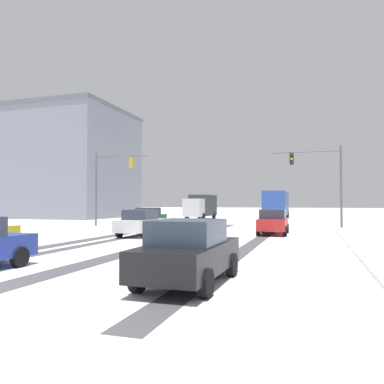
{
  "coord_description": "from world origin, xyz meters",
  "views": [
    {
      "loc": [
        8.04,
        -6.59,
        2.05
      ],
      "look_at": [
        0.0,
        18.82,
        2.8
      ],
      "focal_mm": 35.47,
      "sensor_mm": 36.0,
      "label": 1
    }
  ],
  "objects_px": {
    "car_white_third": "(141,223)",
    "car_black_fifth": "(189,251)",
    "traffic_signal_near_left": "(109,176)",
    "bus_oncoming": "(277,203)",
    "box_truck_delivery": "(201,206)",
    "traffic_signal_near_right": "(321,173)",
    "car_red_second": "(273,222)",
    "car_dark_green_lead": "(149,217)",
    "office_building_far_left_block": "(35,165)"
  },
  "relations": [
    {
      "from": "car_white_third",
      "to": "car_black_fifth",
      "type": "xyz_separation_m",
      "value": [
        7.0,
        -12.05,
        0.0
      ]
    },
    {
      "from": "traffic_signal_near_left",
      "to": "bus_oncoming",
      "type": "height_order",
      "value": "traffic_signal_near_left"
    },
    {
      "from": "box_truck_delivery",
      "to": "car_black_fifth",
      "type": "bearing_deg",
      "value": -74.27
    },
    {
      "from": "traffic_signal_near_right",
      "to": "bus_oncoming",
      "type": "bearing_deg",
      "value": 106.64
    },
    {
      "from": "car_red_second",
      "to": "bus_oncoming",
      "type": "xyz_separation_m",
      "value": [
        -1.77,
        22.96,
        1.18
      ]
    },
    {
      "from": "traffic_signal_near_left",
      "to": "car_dark_green_lead",
      "type": "relative_size",
      "value": 1.59
    },
    {
      "from": "car_black_fifth",
      "to": "car_red_second",
      "type": "bearing_deg",
      "value": 87.9
    },
    {
      "from": "car_black_fifth",
      "to": "car_dark_green_lead",
      "type": "bearing_deg",
      "value": 116.56
    },
    {
      "from": "traffic_signal_near_left",
      "to": "box_truck_delivery",
      "type": "bearing_deg",
      "value": 76.35
    },
    {
      "from": "traffic_signal_near_right",
      "to": "box_truck_delivery",
      "type": "xyz_separation_m",
      "value": [
        -13.89,
        13.82,
        -2.75
      ]
    },
    {
      "from": "car_red_second",
      "to": "office_building_far_left_block",
      "type": "xyz_separation_m",
      "value": [
        -36.18,
        20.78,
        6.66
      ]
    },
    {
      "from": "traffic_signal_near_left",
      "to": "traffic_signal_near_right",
      "type": "bearing_deg",
      "value": 6.17
    },
    {
      "from": "bus_oncoming",
      "to": "car_dark_green_lead",
      "type": "bearing_deg",
      "value": -117.25
    },
    {
      "from": "traffic_signal_near_right",
      "to": "traffic_signal_near_left",
      "type": "bearing_deg",
      "value": -173.83
    },
    {
      "from": "traffic_signal_near_right",
      "to": "car_white_third",
      "type": "distance_m",
      "value": 15.26
    },
    {
      "from": "traffic_signal_near_right",
      "to": "bus_oncoming",
      "type": "xyz_separation_m",
      "value": [
        -4.9,
        16.41,
        -2.39
      ]
    },
    {
      "from": "car_red_second",
      "to": "office_building_far_left_block",
      "type": "bearing_deg",
      "value": 150.13
    },
    {
      "from": "box_truck_delivery",
      "to": "car_dark_green_lead",
      "type": "bearing_deg",
      "value": -90.86
    },
    {
      "from": "car_red_second",
      "to": "box_truck_delivery",
      "type": "height_order",
      "value": "box_truck_delivery"
    },
    {
      "from": "car_white_third",
      "to": "car_black_fifth",
      "type": "distance_m",
      "value": 13.94
    },
    {
      "from": "bus_oncoming",
      "to": "traffic_signal_near_right",
      "type": "bearing_deg",
      "value": -73.36
    },
    {
      "from": "car_red_second",
      "to": "box_truck_delivery",
      "type": "relative_size",
      "value": 0.55
    },
    {
      "from": "car_white_third",
      "to": "office_building_far_left_block",
      "type": "height_order",
      "value": "office_building_far_left_block"
    },
    {
      "from": "car_red_second",
      "to": "car_black_fifth",
      "type": "distance_m",
      "value": 15.77
    },
    {
      "from": "office_building_far_left_block",
      "to": "car_dark_green_lead",
      "type": "bearing_deg",
      "value": -31.96
    },
    {
      "from": "car_red_second",
      "to": "bus_oncoming",
      "type": "height_order",
      "value": "bus_oncoming"
    },
    {
      "from": "traffic_signal_near_left",
      "to": "car_dark_green_lead",
      "type": "bearing_deg",
      "value": 6.76
    },
    {
      "from": "car_black_fifth",
      "to": "bus_oncoming",
      "type": "bearing_deg",
      "value": 91.76
    },
    {
      "from": "bus_oncoming",
      "to": "box_truck_delivery",
      "type": "relative_size",
      "value": 1.48
    },
    {
      "from": "box_truck_delivery",
      "to": "car_white_third",
      "type": "bearing_deg",
      "value": -82.5
    },
    {
      "from": "traffic_signal_near_right",
      "to": "car_dark_green_lead",
      "type": "height_order",
      "value": "traffic_signal_near_right"
    },
    {
      "from": "car_white_third",
      "to": "box_truck_delivery",
      "type": "height_order",
      "value": "box_truck_delivery"
    },
    {
      "from": "car_dark_green_lead",
      "to": "bus_oncoming",
      "type": "bearing_deg",
      "value": 62.75
    },
    {
      "from": "car_dark_green_lead",
      "to": "car_white_third",
      "type": "distance_m",
      "value": 9.41
    },
    {
      "from": "traffic_signal_near_left",
      "to": "office_building_far_left_block",
      "type": "distance_m",
      "value": 27.15
    },
    {
      "from": "car_red_second",
      "to": "car_white_third",
      "type": "relative_size",
      "value": 1.0
    },
    {
      "from": "traffic_signal_near_left",
      "to": "car_red_second",
      "type": "relative_size",
      "value": 1.58
    },
    {
      "from": "car_white_third",
      "to": "bus_oncoming",
      "type": "distance_m",
      "value": 27.32
    },
    {
      "from": "car_dark_green_lead",
      "to": "box_truck_delivery",
      "type": "distance_m",
      "value": 15.33
    },
    {
      "from": "traffic_signal_near_right",
      "to": "traffic_signal_near_left",
      "type": "xyz_separation_m",
      "value": [
        -17.71,
        -1.91,
        -0.03
      ]
    },
    {
      "from": "bus_oncoming",
      "to": "car_red_second",
      "type": "bearing_deg",
      "value": -85.6
    },
    {
      "from": "car_dark_green_lead",
      "to": "bus_oncoming",
      "type": "relative_size",
      "value": 0.37
    },
    {
      "from": "car_white_third",
      "to": "car_black_fifth",
      "type": "bearing_deg",
      "value": -59.83
    },
    {
      "from": "office_building_far_left_block",
      "to": "traffic_signal_near_left",
      "type": "bearing_deg",
      "value": -36.77
    },
    {
      "from": "traffic_signal_near_right",
      "to": "office_building_far_left_block",
      "type": "bearing_deg",
      "value": 160.1
    },
    {
      "from": "car_red_second",
      "to": "car_black_fifth",
      "type": "bearing_deg",
      "value": -92.1
    },
    {
      "from": "car_red_second",
      "to": "car_dark_green_lead",
      "type": "bearing_deg",
      "value": 155.27
    },
    {
      "from": "traffic_signal_near_left",
      "to": "bus_oncoming",
      "type": "bearing_deg",
      "value": 55.05
    },
    {
      "from": "car_red_second",
      "to": "car_white_third",
      "type": "height_order",
      "value": "same"
    },
    {
      "from": "car_red_second",
      "to": "car_white_third",
      "type": "xyz_separation_m",
      "value": [
        -7.58,
        -3.71,
        0.0
      ]
    }
  ]
}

